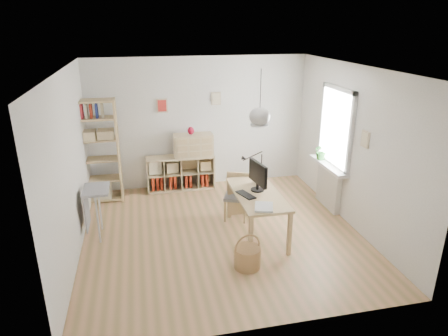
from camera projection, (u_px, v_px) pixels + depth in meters
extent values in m
plane|color=tan|center=(222.00, 233.00, 6.68)|extent=(4.50, 4.50, 0.00)
plane|color=white|center=(199.00, 123.00, 8.28)|extent=(4.50, 0.00, 4.50)
plane|color=white|center=(267.00, 224.00, 4.15)|extent=(4.50, 0.00, 4.50)
plane|color=white|center=(70.00, 168.00, 5.77)|extent=(0.00, 4.50, 4.50)
plane|color=white|center=(353.00, 148.00, 6.66)|extent=(0.00, 4.50, 4.50)
plane|color=white|center=(222.00, 68.00, 5.75)|extent=(4.50, 4.50, 0.00)
cylinder|color=black|center=(261.00, 92.00, 5.84)|extent=(0.01, 0.01, 0.68)
ellipsoid|color=silver|center=(260.00, 116.00, 5.96)|extent=(0.32, 0.32, 0.27)
cube|color=white|center=(337.00, 127.00, 7.14)|extent=(0.03, 1.00, 1.30)
cube|color=white|center=(351.00, 135.00, 6.64)|extent=(0.06, 0.08, 1.46)
cube|color=white|center=(322.00, 121.00, 7.63)|extent=(0.06, 0.08, 1.46)
cube|color=white|center=(339.00, 89.00, 6.90)|extent=(0.06, 1.16, 0.08)
cube|color=white|center=(332.00, 164.00, 7.38)|extent=(0.06, 1.16, 0.08)
cube|color=silver|center=(329.00, 187.00, 7.53)|extent=(0.10, 0.80, 0.80)
cube|color=white|center=(328.00, 166.00, 7.37)|extent=(0.22, 1.20, 0.06)
cube|color=tan|center=(257.00, 194.00, 6.40)|extent=(0.70, 1.50, 0.04)
cube|color=tan|center=(251.00, 238.00, 5.83)|extent=(0.06, 0.06, 0.71)
cube|color=tan|center=(229.00, 199.00, 7.11)|extent=(0.06, 0.06, 0.71)
cube|color=tan|center=(289.00, 234.00, 5.95)|extent=(0.06, 0.06, 0.71)
cube|color=tan|center=(261.00, 196.00, 7.23)|extent=(0.06, 0.06, 0.71)
cube|color=tan|center=(181.00, 188.00, 8.46)|extent=(1.40, 0.38, 0.03)
cube|color=tan|center=(180.00, 157.00, 8.22)|extent=(1.40, 0.38, 0.03)
cube|color=tan|center=(147.00, 175.00, 8.20)|extent=(0.03, 0.38, 0.72)
cube|color=tan|center=(213.00, 170.00, 8.48)|extent=(0.03, 0.38, 0.72)
cube|color=tan|center=(180.00, 170.00, 8.50)|extent=(1.40, 0.02, 0.72)
cube|color=maroon|center=(153.00, 182.00, 8.30)|extent=(0.06, 0.26, 0.30)
cube|color=maroon|center=(157.00, 182.00, 8.32)|extent=(0.05, 0.26, 0.30)
cube|color=maroon|center=(161.00, 181.00, 8.34)|extent=(0.05, 0.26, 0.30)
cube|color=maroon|center=(170.00, 181.00, 8.37)|extent=(0.05, 0.26, 0.30)
cube|color=maroon|center=(175.00, 180.00, 8.39)|extent=(0.05, 0.26, 0.30)
cube|color=maroon|center=(186.00, 180.00, 8.44)|extent=(0.06, 0.26, 0.30)
cube|color=maroon|center=(190.00, 179.00, 8.45)|extent=(0.06, 0.26, 0.30)
cube|color=maroon|center=(202.00, 178.00, 8.51)|extent=(0.06, 0.26, 0.30)
cube|color=maroon|center=(206.00, 178.00, 8.52)|extent=(0.05, 0.26, 0.30)
cube|color=tan|center=(77.00, 153.00, 7.51)|extent=(0.04, 0.38, 2.00)
cube|color=tan|center=(119.00, 151.00, 7.66)|extent=(0.04, 0.38, 2.00)
cube|color=tan|center=(103.00, 198.00, 7.91)|extent=(0.76, 0.38, 0.03)
cube|color=tan|center=(101.00, 179.00, 7.77)|extent=(0.76, 0.38, 0.03)
cube|color=tan|center=(99.00, 159.00, 7.64)|extent=(0.76, 0.38, 0.03)
cube|color=tan|center=(97.00, 139.00, 7.50)|extent=(0.76, 0.38, 0.03)
cube|color=tan|center=(94.00, 119.00, 7.36)|extent=(0.76, 0.38, 0.03)
cube|color=tan|center=(92.00, 101.00, 7.24)|extent=(0.76, 0.38, 0.03)
cube|color=navy|center=(77.00, 111.00, 7.25)|extent=(0.04, 0.18, 0.26)
cube|color=maroon|center=(82.00, 111.00, 7.27)|extent=(0.04, 0.18, 0.26)
cube|color=beige|center=(86.00, 111.00, 7.28)|extent=(0.04, 0.18, 0.26)
cube|color=maroon|center=(91.00, 111.00, 7.30)|extent=(0.04, 0.18, 0.26)
cube|color=navy|center=(97.00, 111.00, 7.32)|extent=(0.04, 0.18, 0.26)
cube|color=beige|center=(102.00, 110.00, 7.34)|extent=(0.04, 0.18, 0.26)
cube|color=gray|center=(96.00, 190.00, 6.32)|extent=(0.40, 0.55, 0.04)
cylinder|color=silver|center=(98.00, 219.00, 6.27)|extent=(0.03, 0.03, 0.82)
cylinder|color=silver|center=(100.00, 207.00, 6.67)|extent=(0.03, 0.03, 0.82)
cube|color=gray|center=(87.00, 209.00, 6.40)|extent=(0.02, 0.50, 0.62)
cube|color=gray|center=(236.00, 196.00, 7.05)|extent=(0.52, 0.52, 0.06)
cube|color=tan|center=(225.00, 212.00, 7.00)|extent=(0.04, 0.04, 0.40)
cube|color=tan|center=(228.00, 203.00, 7.32)|extent=(0.04, 0.04, 0.40)
cube|color=tan|center=(244.00, 213.00, 6.95)|extent=(0.04, 0.04, 0.40)
cube|color=tan|center=(247.00, 205.00, 7.26)|extent=(0.04, 0.04, 0.40)
cube|color=tan|center=(238.00, 182.00, 7.15)|extent=(0.38, 0.18, 0.36)
cylinder|color=#A17549|center=(247.00, 257.00, 5.72)|extent=(0.38, 0.38, 0.31)
torus|color=#A17549|center=(248.00, 247.00, 5.65)|extent=(0.38, 0.09, 0.39)
cube|color=silver|center=(260.00, 207.00, 7.59)|extent=(0.62, 0.47, 0.02)
cube|color=silver|center=(247.00, 203.00, 7.45)|extent=(0.08, 0.38, 0.29)
cube|color=silver|center=(272.00, 199.00, 7.63)|extent=(0.08, 0.38, 0.29)
cube|color=silver|center=(264.00, 205.00, 7.38)|extent=(0.56, 0.11, 0.29)
cube|color=silver|center=(256.00, 197.00, 7.70)|extent=(0.56, 0.11, 0.29)
cube|color=silver|center=(252.00, 181.00, 7.75)|extent=(0.58, 0.27, 0.36)
sphere|color=gold|center=(255.00, 200.00, 7.42)|extent=(0.13, 0.13, 0.13)
sphere|color=blue|center=(263.00, 196.00, 7.59)|extent=(0.13, 0.13, 0.13)
sphere|color=#D45B1A|center=(259.00, 198.00, 7.49)|extent=(0.13, 0.13, 0.13)
sphere|color=#2F7C2D|center=(269.00, 198.00, 7.50)|extent=(0.13, 0.13, 0.13)
cylinder|color=black|center=(257.00, 190.00, 6.50)|extent=(0.22, 0.22, 0.02)
cylinder|color=black|center=(258.00, 186.00, 6.48)|extent=(0.05, 0.05, 0.10)
cube|color=black|center=(258.00, 173.00, 6.40)|extent=(0.14, 0.55, 0.36)
cube|color=black|center=(246.00, 195.00, 6.31)|extent=(0.27, 0.41, 0.02)
cylinder|color=black|center=(261.00, 176.00, 7.06)|extent=(0.06, 0.06, 0.04)
cylinder|color=black|center=(261.00, 165.00, 6.99)|extent=(0.02, 0.02, 0.40)
cone|color=black|center=(244.00, 158.00, 6.78)|extent=(0.10, 0.07, 0.09)
sphere|color=#480918|center=(258.00, 179.00, 6.76)|extent=(0.16, 0.16, 0.16)
cube|color=white|center=(264.00, 207.00, 5.87)|extent=(0.35, 0.40, 0.03)
cube|color=tan|center=(193.00, 145.00, 8.19)|extent=(0.80, 0.37, 0.45)
ellipsoid|color=#AD0E2A|center=(191.00, 131.00, 8.08)|extent=(0.13, 0.13, 0.16)
imported|color=#286726|center=(321.00, 151.00, 7.56)|extent=(0.29, 0.25, 0.31)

